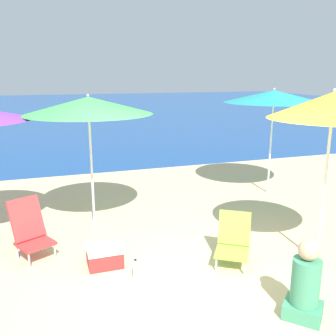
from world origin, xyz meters
name	(u,v)px	position (x,y,z in m)	size (l,w,h in m)	color
ground_plane	(190,292)	(0.00, 0.00, 0.00)	(60.00, 60.00, 0.00)	#D1BA89
sea_water	(62,108)	(0.00, 25.76, 0.00)	(60.00, 40.00, 0.01)	#19478C
beach_umbrella_green	(88,106)	(-0.78, 2.28, 1.99)	(1.98, 1.98, 2.16)	white
beach_umbrella_yellow	(333,106)	(1.91, 0.15, 2.08)	(1.58, 1.58, 2.29)	white
beach_umbrella_teal	(274,96)	(2.99, 2.98, 2.02)	(2.01, 2.01, 2.19)	white
beach_chair_lime	(233,240)	(0.81, 0.49, 0.32)	(0.64, 0.68, 0.67)	silver
beach_chair_red	(30,229)	(-1.74, 1.50, 0.41)	(0.62, 0.66, 0.82)	silver
person_seated_near	(305,286)	(0.94, -0.81, 0.36)	(0.49, 0.49, 0.86)	#3F8C66
water_bottle	(136,271)	(-0.52, 0.48, 0.10)	(0.07, 0.07, 0.27)	silver
cooler_box	(105,256)	(-0.83, 0.94, 0.13)	(0.46, 0.37, 0.26)	#B72828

